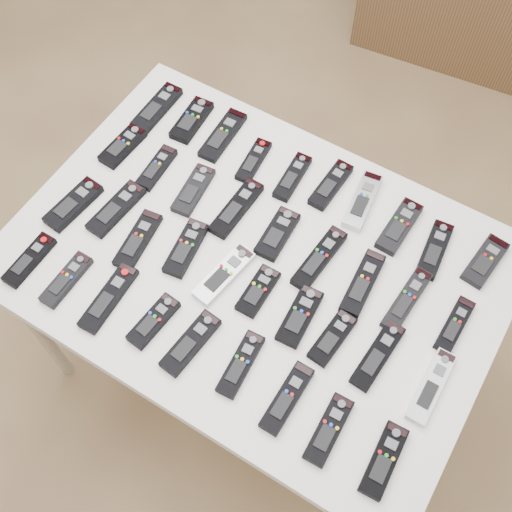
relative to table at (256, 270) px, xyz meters
The scene contains 40 objects.
ground 0.75m from the table, 138.15° to the left, with size 4.00×4.00×0.00m, color brown.
table is the anchor object (origin of this frame).
remote_0 0.59m from the table, 151.64° to the left, with size 0.06×0.19×0.02m, color black.
remote_1 0.50m from the table, 143.74° to the left, with size 0.06×0.16×0.02m, color black.
remote_2 0.42m from the table, 134.81° to the left, with size 0.06×0.19×0.02m, color black.
remote_3 0.32m from the table, 122.75° to the left, with size 0.05×0.15×0.02m, color black.
remote_4 0.28m from the table, 99.93° to the left, with size 0.05×0.16×0.02m, color black.
remote_5 0.31m from the table, 79.47° to the left, with size 0.05×0.17×0.02m, color black.
remote_6 0.34m from the table, 62.73° to the left, with size 0.05×0.19×0.02m, color #B7B7BC.
remote_7 0.40m from the table, 45.44° to the left, with size 0.06×0.17×0.02m, color black.
remote_8 0.47m from the table, 34.46° to the left, with size 0.05×0.17×0.02m, color black.
remote_9 0.59m from the table, 30.53° to the left, with size 0.06×0.16×0.02m, color black.
remote_10 0.53m from the table, 167.73° to the left, with size 0.06×0.15×0.02m, color black.
remote_11 0.41m from the table, 165.45° to the left, with size 0.05×0.15×0.02m, color black.
remote_12 0.28m from the table, 160.40° to the left, with size 0.06×0.16×0.02m, color black.
remote_13 0.18m from the table, 140.40° to the left, with size 0.05×0.19×0.02m, color black.
remote_14 0.11m from the table, 83.38° to the left, with size 0.06×0.15×0.02m, color black.
remote_15 0.18m from the table, 30.60° to the left, with size 0.05×0.20×0.02m, color black.
remote_16 0.29m from the table, 16.10° to the left, with size 0.05×0.19×0.02m, color black.
remote_17 0.40m from the table, 13.74° to the left, with size 0.05×0.19×0.02m, color black.
remote_18 0.52m from the table, 10.32° to the left, with size 0.04×0.16×0.02m, color black.
remote_19 0.52m from the table, 166.92° to the right, with size 0.06×0.17×0.02m, color black.
remote_20 0.41m from the table, behind, with size 0.06×0.18×0.02m, color black.
remote_21 0.32m from the table, 158.32° to the right, with size 0.05×0.18×0.02m, color black.
remote_22 0.20m from the table, 157.20° to the right, with size 0.06×0.17×0.02m, color black.
remote_23 0.12m from the table, 117.80° to the right, with size 0.05×0.19×0.02m, color #B7B7BC.
remote_24 0.12m from the table, 55.42° to the right, with size 0.05×0.14×0.02m, color black.
remote_25 0.21m from the table, 25.34° to the right, with size 0.06×0.16×0.02m, color black.
remote_26 0.30m from the table, 18.67° to the right, with size 0.05×0.15×0.02m, color black.
remote_27 0.40m from the table, 10.97° to the right, with size 0.05×0.19×0.02m, color black.
remote_28 0.53m from the table, ahead, with size 0.05×0.19×0.02m, color silver.
remote_29 0.59m from the table, 147.88° to the right, with size 0.05×0.16×0.02m, color black.
remote_30 0.49m from the table, 140.98° to the right, with size 0.05×0.16×0.02m, color black.
remote_31 0.39m from the table, 131.29° to the right, with size 0.05×0.20×0.02m, color black.
remote_32 0.31m from the table, 113.20° to the right, with size 0.05×0.15×0.02m, color black.
remote_33 0.29m from the table, 92.31° to the right, with size 0.05×0.18×0.02m, color black.
remote_34 0.30m from the table, 65.69° to the right, with size 0.05×0.17×0.02m, color black.
remote_35 0.38m from the table, 47.59° to the right, with size 0.05×0.18×0.02m, color black.
remote_36 0.47m from the table, 38.22° to the right, with size 0.05×0.17×0.02m, color black.
remote_37 0.58m from the table, 29.65° to the right, with size 0.05×0.17×0.02m, color black.
Camera 1 is at (0.56, -0.81, 2.23)m, focal length 45.00 mm.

